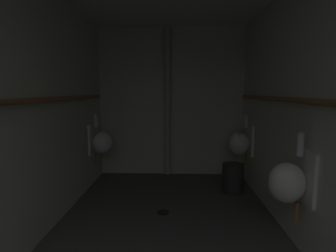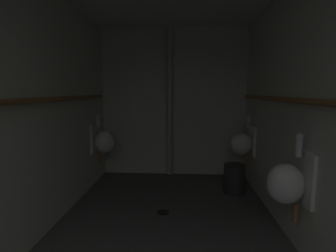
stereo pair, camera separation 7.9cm
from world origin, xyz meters
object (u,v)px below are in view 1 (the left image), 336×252
urinal_left_mid (101,142)px  waste_bin (233,178)px  floor_drain (163,212)px  urinal_right_mid (289,181)px  urinal_right_far (241,142)px  standpipe_back_wall (167,103)px

urinal_left_mid → waste_bin: size_ratio=1.90×
urinal_left_mid → floor_drain: 1.48m
urinal_right_mid → urinal_right_far: bearing=90.0°
urinal_right_far → waste_bin: urinal_right_far is taller
urinal_right_far → urinal_right_mid: bearing=-90.0°
urinal_left_mid → urinal_right_mid: 2.63m
urinal_left_mid → urinal_right_far: same height
waste_bin → standpipe_back_wall: bearing=143.6°
urinal_right_mid → waste_bin: (-0.15, 1.38, -0.45)m
urinal_right_mid → urinal_right_far: (0.00, 1.64, 0.00)m
floor_drain → waste_bin: (0.94, 0.66, 0.20)m
urinal_right_mid → standpipe_back_wall: bearing=117.7°
urinal_left_mid → waste_bin: bearing=-7.7°
standpipe_back_wall → waste_bin: bearing=-36.4°
standpipe_back_wall → floor_drain: bearing=-90.1°
standpipe_back_wall → waste_bin: 1.53m
urinal_right_mid → urinal_left_mid: bearing=141.4°
standpipe_back_wall → floor_drain: (-0.00, -1.34, -1.20)m
urinal_left_mid → waste_bin: (1.90, -0.26, -0.45)m
urinal_left_mid → urinal_right_mid: same height
urinal_right_mid → floor_drain: urinal_right_mid is taller
waste_bin → floor_drain: bearing=-145.0°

